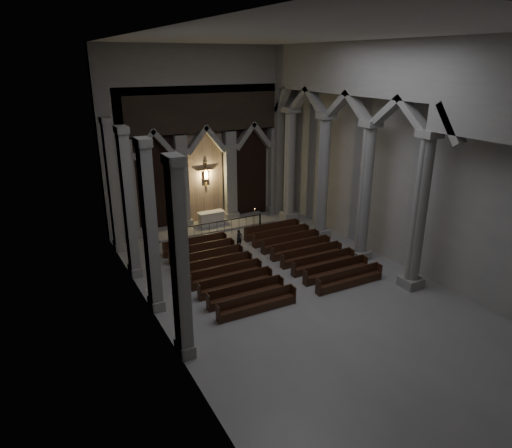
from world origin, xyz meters
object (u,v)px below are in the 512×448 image
at_px(candle_stand_right, 255,221).
at_px(altar, 211,218).
at_px(worshipper, 239,238).
at_px(altar_rail, 224,225).
at_px(pews, 266,262).
at_px(candle_stand_left, 179,233).

bearing_deg(candle_stand_right, altar, 155.57).
bearing_deg(worshipper, candle_stand_right, 44.32).
distance_m(altar_rail, candle_stand_right, 2.74).
bearing_deg(altar_rail, pews, -90.00).
bearing_deg(altar_rail, candle_stand_left, 163.12).
height_order(altar_rail, worshipper, worshipper).
bearing_deg(candle_stand_left, altar_rail, -16.88).
xyz_separation_m(altar, altar_rail, (0.14, -1.94, 0.09)).
height_order(altar, candle_stand_right, candle_stand_right).
bearing_deg(candle_stand_right, candle_stand_left, 177.93).
relative_size(candle_stand_left, pews, 0.15).
relative_size(altar_rail, candle_stand_right, 4.26).
height_order(candle_stand_right, pews, candle_stand_right).
distance_m(altar_rail, candle_stand_left, 3.04).
height_order(candle_stand_left, worshipper, candle_stand_left).
xyz_separation_m(pews, worshipper, (0.00, 3.42, 0.26)).
distance_m(candle_stand_left, candle_stand_right, 5.52).
bearing_deg(pews, altar_rail, 90.00).
xyz_separation_m(candle_stand_left, worshipper, (2.89, -3.12, 0.17)).
distance_m(pews, worshipper, 3.43).
height_order(candle_stand_right, worshipper, candle_stand_right).
height_order(altar_rail, candle_stand_left, candle_stand_left).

